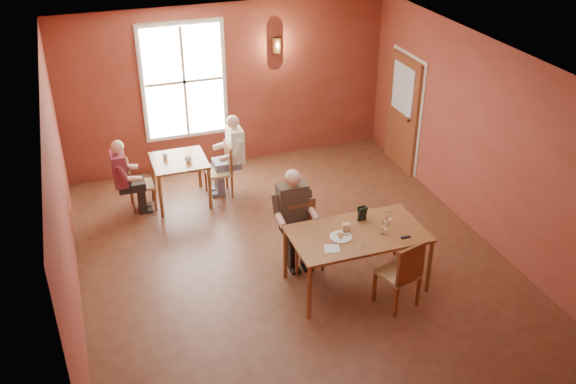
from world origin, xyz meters
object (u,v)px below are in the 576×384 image
object	(u,v)px
chair_diner_main	(305,237)
chair_diner_maroon	(141,184)
chair_empty	(398,272)
diner_white	(219,160)
chair_diner_white	(218,171)
main_table	(356,259)
second_table	(181,181)
diner_maroon	(138,174)
diner_main	(306,225)

from	to	relation	value
chair_diner_main	chair_diner_maroon	world-z (taller)	chair_diner_main
chair_empty	diner_white	world-z (taller)	diner_white
chair_empty	chair_diner_white	size ratio (longest dim) A/B	1.08
main_table	chair_diner_white	size ratio (longest dim) A/B	1.93
chair_diner_main	second_table	size ratio (longest dim) A/B	1.10
diner_maroon	chair_diner_main	bearing A→B (deg)	39.43
diner_white	chair_diner_white	bearing A→B (deg)	90.00
chair_diner_maroon	diner_maroon	bearing A→B (deg)	-90.00
second_table	diner_maroon	world-z (taller)	diner_maroon
second_table	diner_white	bearing A→B (deg)	0.00
chair_diner_main	chair_diner_white	size ratio (longest dim) A/B	1.05
chair_diner_main	chair_empty	size ratio (longest dim) A/B	0.97
chair_diner_white	second_table	bearing A→B (deg)	90.00
chair_diner_maroon	diner_white	bearing A→B (deg)	90.00
diner_white	diner_maroon	xyz separation A→B (m)	(-1.36, 0.00, -0.04)
diner_white	diner_maroon	distance (m)	1.36
diner_maroon	chair_diner_white	bearing A→B (deg)	90.00
chair_empty	diner_main	bearing A→B (deg)	109.64
diner_maroon	diner_white	bearing A→B (deg)	90.00
diner_main	chair_diner_white	xyz separation A→B (m)	(-0.67, 2.47, -0.23)
diner_maroon	chair_empty	bearing A→B (deg)	37.96
chair_diner_maroon	diner_maroon	world-z (taller)	diner_maroon
chair_diner_main	diner_main	size ratio (longest dim) A/B	0.71
chair_diner_white	chair_diner_maroon	world-z (taller)	chair_diner_white
diner_main	diner_white	world-z (taller)	diner_main
main_table	chair_empty	bearing A→B (deg)	-58.69
diner_main	diner_maroon	distance (m)	3.18
chair_diner_main	diner_main	world-z (taller)	diner_main
chair_diner_maroon	diner_maroon	distance (m)	0.19
diner_maroon	main_table	bearing A→B (deg)	39.05
chair_empty	diner_white	size ratio (longest dim) A/B	0.74
diner_main	chair_diner_maroon	size ratio (longest dim) A/B	1.57
diner_main	chair_diner_maroon	world-z (taller)	diner_main
chair_diner_main	diner_maroon	bearing A→B (deg)	-50.57
diner_main	chair_diner_maroon	distance (m)	3.17
diner_white	chair_diner_maroon	world-z (taller)	diner_white
second_table	chair_diner_maroon	world-z (taller)	chair_diner_maroon
chair_diner_main	diner_white	distance (m)	2.53
diner_main	second_table	size ratio (longest dim) A/B	1.56
main_table	chair_diner_maroon	xyz separation A→B (m)	(-2.47, 3.09, 0.02)
chair_diner_white	chair_diner_maroon	bearing A→B (deg)	90.00
chair_empty	chair_diner_white	bearing A→B (deg)	96.72
diner_white	diner_maroon	size ratio (longest dim) A/B	1.07
main_table	chair_empty	xyz separation A→B (m)	(0.34, -0.56, 0.08)
main_table	chair_empty	size ratio (longest dim) A/B	1.79
diner_white	second_table	bearing A→B (deg)	90.00
chair_diner_main	second_table	world-z (taller)	chair_diner_main
main_table	diner_main	xyz separation A→B (m)	(-0.50, 0.62, 0.27)
main_table	diner_main	world-z (taller)	diner_main
second_table	chair_diner_white	xyz separation A→B (m)	(0.65, 0.00, 0.08)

